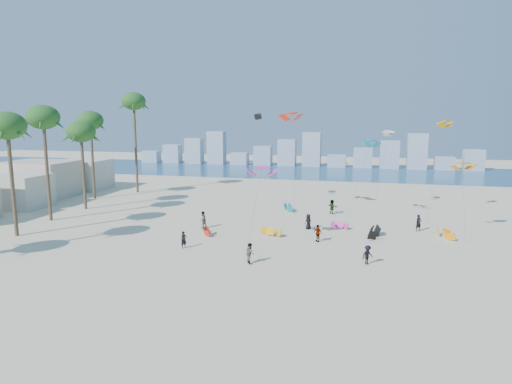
# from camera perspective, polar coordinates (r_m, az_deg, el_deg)

# --- Properties ---
(ground) EXTENTS (220.00, 220.00, 0.00)m
(ground) POSITION_cam_1_polar(r_m,az_deg,el_deg) (35.51, -11.00, -11.27)
(ground) COLOR beige
(ground) RESTS_ON ground
(ocean) EXTENTS (220.00, 220.00, 0.00)m
(ocean) POSITION_cam_1_polar(r_m,az_deg,el_deg) (103.81, 5.61, 2.68)
(ocean) COLOR navy
(ocean) RESTS_ON ground
(kitesurfer_near) EXTENTS (0.69, 0.71, 1.64)m
(kitesurfer_near) POSITION_cam_1_polar(r_m,az_deg,el_deg) (43.93, -9.11, -5.98)
(kitesurfer_near) COLOR black
(kitesurfer_near) RESTS_ON ground
(kitesurfer_mid) EXTENTS (1.04, 1.09, 1.78)m
(kitesurfer_mid) POSITION_cam_1_polar(r_m,az_deg,el_deg) (39.11, -0.76, -7.73)
(kitesurfer_mid) COLOR gray
(kitesurfer_mid) RESTS_ON ground
(kitesurfers_far) EXTENTS (24.48, 20.93, 1.91)m
(kitesurfers_far) POSITION_cam_1_polar(r_m,az_deg,el_deg) (50.32, 7.21, -3.82)
(kitesurfers_far) COLOR black
(kitesurfers_far) RESTS_ON ground
(grounded_kites) EXTENTS (26.44, 16.97, 1.06)m
(grounded_kites) POSITION_cam_1_polar(r_m,az_deg,el_deg) (50.59, 9.72, -4.34)
(grounded_kites) COLOR red
(grounded_kites) RESTS_ON ground
(flying_kites) EXTENTS (32.94, 26.81, 13.47)m
(flying_kites) POSITION_cam_1_polar(r_m,az_deg,el_deg) (54.67, 11.93, 7.11)
(flying_kites) COLOR #EC34A8
(flying_kites) RESTS_ON ground
(palm_row) EXTENTS (9.54, 44.80, 16.23)m
(palm_row) POSITION_cam_1_polar(r_m,az_deg,el_deg) (59.03, -25.12, 7.73)
(palm_row) COLOR brown
(palm_row) RESTS_ON ground
(beachfront_buildings) EXTENTS (11.50, 43.00, 6.00)m
(beachfront_buildings) POSITION_cam_1_polar(r_m,az_deg,el_deg) (70.49, -29.36, 0.35)
(beachfront_buildings) COLOR beige
(beachfront_buildings) RESTS_ON ground
(distant_skyline) EXTENTS (85.00, 3.00, 8.40)m
(distant_skyline) POSITION_cam_1_polar(r_m,az_deg,el_deg) (113.51, 5.74, 4.84)
(distant_skyline) COLOR #9EADBF
(distant_skyline) RESTS_ON ground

